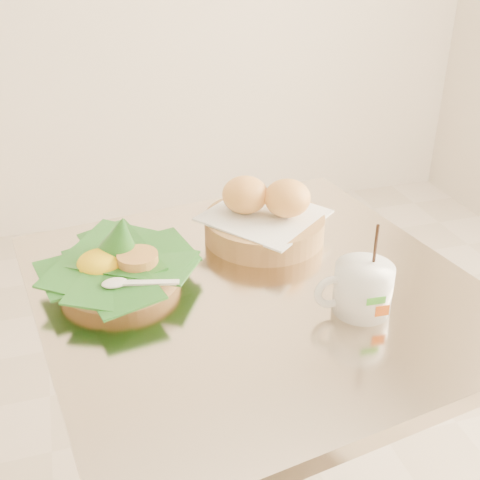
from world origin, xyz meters
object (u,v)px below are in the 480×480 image
object	(u,v)px
cafe_table	(255,386)
bread_basket	(265,217)
rice_basket	(118,262)
coffee_mug	(361,288)

from	to	relation	value
cafe_table	bread_basket	size ratio (longest dim) A/B	2.92
rice_basket	cafe_table	bearing A→B (deg)	-21.53
bread_basket	coffee_mug	bearing A→B (deg)	-76.57
cafe_table	rice_basket	xyz separation A→B (m)	(-0.22, 0.09, 0.26)
rice_basket	bread_basket	size ratio (longest dim) A/B	0.94
bread_basket	cafe_table	bearing A→B (deg)	-113.06
bread_basket	coffee_mug	world-z (taller)	coffee_mug
cafe_table	coffee_mug	distance (m)	0.31
rice_basket	bread_basket	xyz separation A→B (m)	(0.28, 0.07, 0.01)
cafe_table	bread_basket	bearing A→B (deg)	66.94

